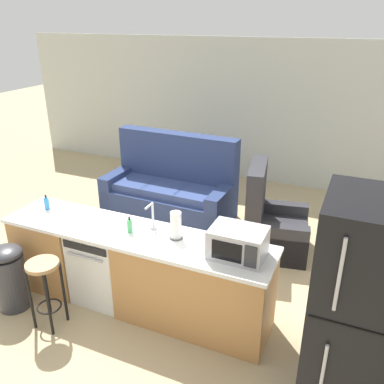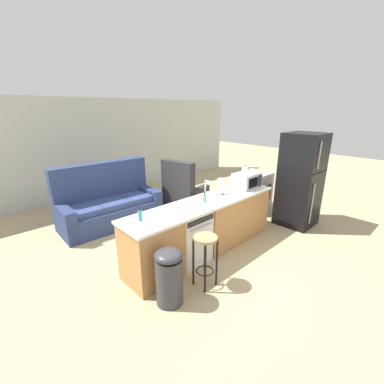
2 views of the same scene
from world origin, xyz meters
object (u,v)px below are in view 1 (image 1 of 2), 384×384
object	(u,v)px
soap_bottle	(130,226)
trash_bin	(10,277)
stove_range	(359,292)
kettle	(351,234)
paper_towel_roll	(176,226)
couch	(172,190)
refrigerator	(362,323)
armchair	(269,226)
dishwasher	(104,263)
microwave	(238,243)
dish_soap_bottle	(47,203)
bar_stool	(45,281)

from	to	relation	value
soap_bottle	trash_bin	distance (m)	1.43
stove_range	soap_bottle	size ratio (longest dim) A/B	5.11
kettle	trash_bin	xyz separation A→B (m)	(-3.25, -1.24, -0.61)
stove_range	paper_towel_roll	distance (m)	1.90
kettle	trash_bin	world-z (taller)	kettle
couch	refrigerator	bearing A→B (deg)	-43.84
paper_towel_roll	armchair	world-z (taller)	armchair
soap_bottle	kettle	xyz separation A→B (m)	(2.06, 0.69, 0.01)
dishwasher	kettle	xyz separation A→B (m)	(2.43, 0.68, 0.56)
stove_range	soap_bottle	distance (m)	2.36
microwave	paper_towel_roll	size ratio (longest dim) A/B	1.77
refrigerator	trash_bin	distance (m)	3.46
microwave	couch	world-z (taller)	couch
kettle	couch	xyz separation A→B (m)	(-2.69, 1.52, -0.59)
microwave	kettle	bearing A→B (deg)	36.34
paper_towel_roll	dish_soap_bottle	world-z (taller)	paper_towel_roll
stove_range	trash_bin	xyz separation A→B (m)	(-3.41, -1.11, -0.07)
refrigerator	soap_bottle	distance (m)	2.30
soap_bottle	trash_bin	bearing A→B (deg)	-154.95
dish_soap_bottle	kettle	bearing A→B (deg)	10.61
bar_stool	soap_bottle	bearing A→B (deg)	45.05
dishwasher	trash_bin	world-z (taller)	dishwasher
couch	dishwasher	bearing A→B (deg)	-83.27
microwave	armchair	distance (m)	1.86
paper_towel_roll	bar_stool	distance (m)	1.40
refrigerator	kettle	bearing A→B (deg)	97.68
dish_soap_bottle	couch	xyz separation A→B (m)	(0.52, 2.12, -0.58)
microwave	paper_towel_roll	distance (m)	0.66
stove_range	armchair	size ratio (longest dim) A/B	0.75
dish_soap_bottle	soap_bottle	bearing A→B (deg)	-4.18
refrigerator	microwave	distance (m)	1.22
dish_soap_bottle	dishwasher	bearing A→B (deg)	-5.63
couch	armchair	xyz separation A→B (m)	(1.69, -0.48, -0.04)
microwave	trash_bin	size ratio (longest dim) A/B	0.68
trash_bin	couch	bearing A→B (deg)	78.64
bar_stool	armchair	size ratio (longest dim) A/B	0.62
stove_range	dish_soap_bottle	distance (m)	3.45
couch	kettle	bearing A→B (deg)	-29.39
bar_stool	microwave	bearing A→B (deg)	19.61
dishwasher	microwave	bearing A→B (deg)	-0.05
dishwasher	microwave	xyz separation A→B (m)	(1.51, -0.00, 0.62)
dishwasher	refrigerator	xyz separation A→B (m)	(2.60, -0.55, 0.52)
microwave	paper_towel_roll	world-z (taller)	paper_towel_roll
trash_bin	armchair	xyz separation A→B (m)	(2.25, 2.28, -0.03)
refrigerator	microwave	world-z (taller)	refrigerator
soap_bottle	couch	world-z (taller)	couch
refrigerator	paper_towel_roll	world-z (taller)	refrigerator
dishwasher	armchair	size ratio (longest dim) A/B	0.70
microwave	kettle	size ratio (longest dim) A/B	2.44
microwave	kettle	xyz separation A→B (m)	(0.92, 0.68, -0.05)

